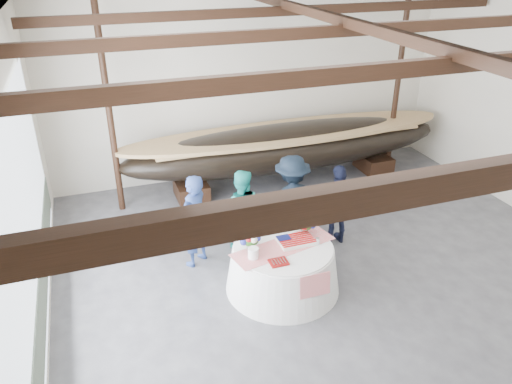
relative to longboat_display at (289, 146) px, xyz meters
name	(u,v)px	position (x,y,z in m)	size (l,w,h in m)	color
floor	(368,308)	(-0.59, -4.92, -0.99)	(10.00, 12.00, 0.01)	#3D3D42
wall_back	(251,87)	(-0.59, 1.08, 1.26)	(10.00, 0.02, 4.50)	silver
wall_left	(12,250)	(-5.59, -4.92, 1.26)	(0.02, 12.00, 4.50)	silver
ceiling	(404,28)	(-0.59, -4.92, 3.51)	(10.00, 12.00, 0.01)	white
pavilion_structure	(366,55)	(-0.59, -4.08, 3.02)	(9.80, 11.76, 4.50)	black
open_bay	(29,237)	(-5.54, -3.92, 0.84)	(0.03, 7.00, 3.20)	silver
longboat_display	(289,146)	(0.00, 0.00, 0.00)	(8.24, 1.65, 1.54)	black
banquet_table	(283,267)	(-1.73, -3.91, -0.56)	(1.99, 1.99, 0.85)	white
tabletop_items	(278,236)	(-1.77, -3.77, 0.01)	(1.91, 1.01, 0.40)	red
guest_woman_blue	(194,221)	(-2.98, -2.65, -0.08)	(0.66, 0.43, 1.81)	navy
guest_woman_teal	(241,210)	(-2.01, -2.42, -0.15)	(0.81, 0.63, 1.67)	#21ABA0
guest_man_left	(291,201)	(-1.03, -2.60, -0.04)	(1.22, 0.70, 1.89)	black
guest_man_right	(338,205)	(-0.14, -2.87, -0.14)	(0.99, 0.41, 1.68)	black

